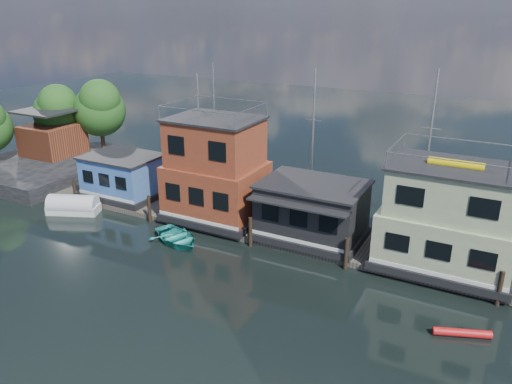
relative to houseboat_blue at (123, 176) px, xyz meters
The scene contains 12 objects.
ground 21.75m from the houseboat_blue, 33.69° to the right, with size 160.00×160.00×0.00m, color black.
dock 18.11m from the houseboat_blue, ahead, with size 48.00×5.00×0.40m, color #595147.
houseboat_blue is the anchor object (origin of this frame).
houseboat_red 9.69m from the houseboat_blue, ahead, with size 7.40×5.90×11.86m.
houseboat_dark 17.50m from the houseboat_blue, ahead, with size 7.40×6.10×4.06m.
houseboat_green 26.53m from the houseboat_blue, ahead, with size 8.40×5.90×7.03m.
pilings 17.92m from the houseboat_blue, ahead, with size 42.28×0.28×2.20m.
background_masts 23.77m from the houseboat_blue, 14.77° to the left, with size 36.40×0.16×12.00m.
shore 13.32m from the houseboat_blue, 163.07° to the left, with size 12.40×15.72×8.24m.
red_kayak 29.44m from the houseboat_blue, 13.33° to the right, with size 0.43×0.43×2.93m, color red.
tarp_runabout 4.87m from the houseboat_blue, 112.19° to the right, with size 4.42×3.06×1.67m.
dinghy_teal 10.47m from the houseboat_blue, 28.03° to the right, with size 3.16×4.43×0.92m, color teal.
Camera 1 is at (11.15, -18.79, 16.14)m, focal length 35.00 mm.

